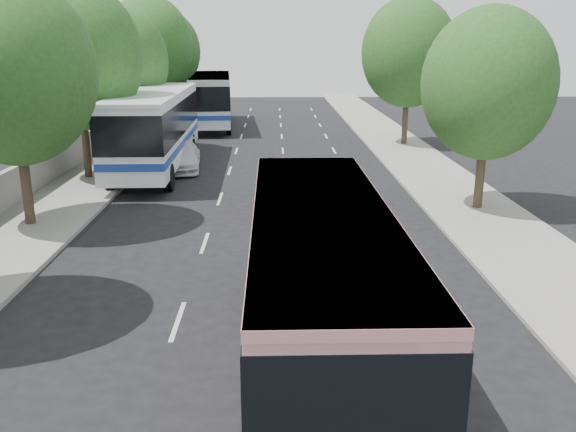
{
  "coord_description": "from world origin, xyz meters",
  "views": [
    {
      "loc": [
        0.5,
        -15.65,
        6.59
      ],
      "look_at": [
        0.88,
        1.69,
        1.6
      ],
      "focal_mm": 38.0,
      "sensor_mm": 36.0,
      "label": 1
    }
  ],
  "objects_px": {
    "white_pickup": "(181,156)",
    "tour_coach_rear": "(211,96)",
    "pink_taxi": "(288,193)",
    "pink_bus": "(320,268)",
    "tour_coach_front": "(155,123)"
  },
  "relations": [
    {
      "from": "pink_bus",
      "to": "tour_coach_front",
      "type": "distance_m",
      "value": 21.56
    },
    {
      "from": "pink_taxi",
      "to": "tour_coach_front",
      "type": "distance_m",
      "value": 10.9
    },
    {
      "from": "white_pickup",
      "to": "tour_coach_rear",
      "type": "relative_size",
      "value": 0.36
    },
    {
      "from": "pink_taxi",
      "to": "white_pickup",
      "type": "distance_m",
      "value": 10.05
    },
    {
      "from": "pink_bus",
      "to": "white_pickup",
      "type": "bearing_deg",
      "value": 105.94
    },
    {
      "from": "pink_bus",
      "to": "tour_coach_front",
      "type": "xyz_separation_m",
      "value": [
        -7.15,
        20.33,
        0.35
      ]
    },
    {
      "from": "tour_coach_rear",
      "to": "tour_coach_front",
      "type": "bearing_deg",
      "value": -98.47
    },
    {
      "from": "tour_coach_front",
      "to": "pink_bus",
      "type": "bearing_deg",
      "value": -71.74
    },
    {
      "from": "pink_taxi",
      "to": "tour_coach_rear",
      "type": "bearing_deg",
      "value": 107.65
    },
    {
      "from": "pink_bus",
      "to": "pink_taxi",
      "type": "distance_m",
      "value": 12.01
    },
    {
      "from": "white_pickup",
      "to": "tour_coach_front",
      "type": "distance_m",
      "value": 2.15
    },
    {
      "from": "white_pickup",
      "to": "tour_coach_rear",
      "type": "xyz_separation_m",
      "value": [
        0.0,
        17.07,
        1.72
      ]
    },
    {
      "from": "tour_coach_front",
      "to": "tour_coach_rear",
      "type": "height_order",
      "value": "tour_coach_front"
    },
    {
      "from": "pink_taxi",
      "to": "white_pickup",
      "type": "bearing_deg",
      "value": 128.64
    },
    {
      "from": "tour_coach_front",
      "to": "tour_coach_rear",
      "type": "xyz_separation_m",
      "value": [
        1.23,
        17.08,
        -0.03
      ]
    }
  ]
}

